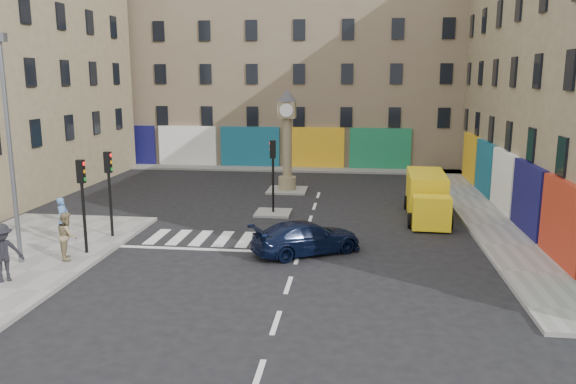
% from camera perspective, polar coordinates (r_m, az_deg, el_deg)
% --- Properties ---
extents(ground, '(120.00, 120.00, 0.00)m').
position_cam_1_polar(ground, '(21.21, 0.69, -7.53)').
color(ground, black).
rests_on(ground, ground).
extents(sidewalk_right, '(2.60, 30.00, 0.15)m').
position_cam_1_polar(sidewalk_right, '(31.39, 18.77, -1.69)').
color(sidewalk_right, gray).
rests_on(sidewalk_right, ground).
extents(sidewalk_far, '(32.00, 2.40, 0.15)m').
position_cam_1_polar(sidewalk_far, '(43.12, -1.39, 2.40)').
color(sidewalk_far, gray).
rests_on(sidewalk_far, ground).
extents(island_near, '(1.80, 1.80, 0.12)m').
position_cam_1_polar(island_near, '(29.06, -1.52, -2.13)').
color(island_near, gray).
rests_on(island_near, ground).
extents(island_far, '(2.40, 2.40, 0.12)m').
position_cam_1_polar(island_far, '(34.86, -0.07, 0.18)').
color(island_far, gray).
rests_on(island_far, ground).
extents(building_far, '(32.00, 10.00, 17.00)m').
position_cam_1_polar(building_far, '(48.34, -0.42, 13.41)').
color(building_far, '#7E7054').
rests_on(building_far, ground).
extents(building_left, '(8.00, 20.00, 15.00)m').
position_cam_1_polar(building_left, '(38.30, -27.17, 11.16)').
color(building_left, '#938460').
rests_on(building_left, ground).
extents(traffic_light_left_near, '(0.28, 0.22, 3.70)m').
position_cam_1_polar(traffic_light_left_near, '(23.09, -20.17, 0.07)').
color(traffic_light_left_near, black).
rests_on(traffic_light_left_near, sidewalk_left).
extents(traffic_light_left_far, '(0.28, 0.22, 3.70)m').
position_cam_1_polar(traffic_light_left_far, '(25.21, -17.73, 1.15)').
color(traffic_light_left_far, black).
rests_on(traffic_light_left_far, sidewalk_left).
extents(traffic_light_island, '(0.28, 0.22, 3.70)m').
position_cam_1_polar(traffic_light_island, '(28.56, -1.54, 2.81)').
color(traffic_light_island, black).
rests_on(traffic_light_island, island_near).
extents(lamp_post, '(0.50, 0.25, 8.30)m').
position_cam_1_polar(lamp_post, '(22.54, -26.49, 4.89)').
color(lamp_post, '#595B60').
rests_on(lamp_post, sidewalk_left).
extents(clock_pillar, '(1.20, 1.20, 6.10)m').
position_cam_1_polar(clock_pillar, '(34.34, -0.08, 5.90)').
color(clock_pillar, '#938460').
rests_on(clock_pillar, island_far).
extents(navy_sedan, '(4.78, 3.89, 1.30)m').
position_cam_1_polar(navy_sedan, '(22.54, 1.89, -4.64)').
color(navy_sedan, black).
rests_on(navy_sedan, ground).
extents(yellow_van, '(2.21, 6.01, 2.16)m').
position_cam_1_polar(yellow_van, '(29.07, 13.92, -0.42)').
color(yellow_van, yellow).
rests_on(yellow_van, ground).
extents(pedestrian_blue, '(0.45, 0.67, 1.77)m').
position_cam_1_polar(pedestrian_blue, '(25.90, -21.89, -2.46)').
color(pedestrian_blue, '#527CBD').
rests_on(pedestrian_blue, sidewalk_left).
extents(pedestrian_tan, '(1.02, 1.10, 1.82)m').
position_cam_1_polar(pedestrian_tan, '(22.91, -21.51, -4.14)').
color(pedestrian_tan, '#92805A').
rests_on(pedestrian_tan, sidewalk_left).
extents(pedestrian_dark, '(1.46, 1.43, 2.01)m').
position_cam_1_polar(pedestrian_dark, '(21.26, -27.01, -5.52)').
color(pedestrian_dark, black).
rests_on(pedestrian_dark, sidewalk_left).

